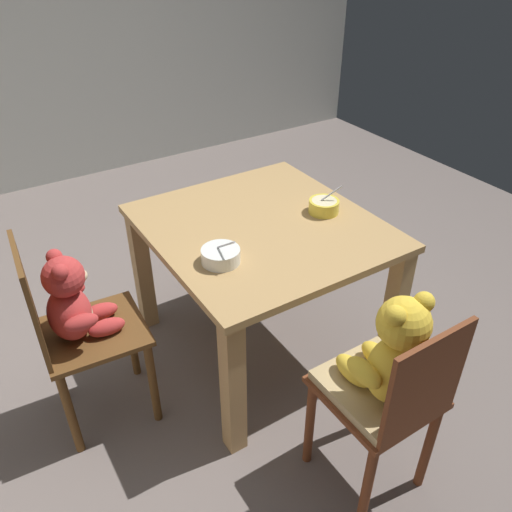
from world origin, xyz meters
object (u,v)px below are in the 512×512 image
teddy_chair_near_front (390,371)px  teddy_chair_near_left (74,314)px  dining_table (262,249)px  porridge_bowl_white_near_left (221,255)px  porridge_bowl_yellow_near_right (324,206)px

teddy_chair_near_front → teddy_chair_near_left: bearing=41.6°
dining_table → teddy_chair_near_left: teddy_chair_near_left is taller
porridge_bowl_white_near_left → porridge_bowl_yellow_near_right: porridge_bowl_white_near_left is taller
teddy_chair_near_front → porridge_bowl_white_near_left: bearing=18.0°
dining_table → porridge_bowl_white_near_left: 0.38m
porridge_bowl_yellow_near_right → teddy_chair_near_left: bearing=176.7°
teddy_chair_near_front → porridge_bowl_white_near_left: size_ratio=5.56×
teddy_chair_near_left → porridge_bowl_yellow_near_right: bearing=0.9°
dining_table → porridge_bowl_yellow_near_right: 0.35m
teddy_chair_near_front → dining_table: bearing=-4.3°
teddy_chair_near_left → porridge_bowl_white_near_left: teddy_chair_near_left is taller
teddy_chair_near_front → porridge_bowl_yellow_near_right: 0.91m
dining_table → teddy_chair_near_front: (-0.06, -0.88, 0.02)m
teddy_chair_near_front → porridge_bowl_yellow_near_right: bearing=-24.1°
teddy_chair_near_front → porridge_bowl_white_near_left: teddy_chair_near_front is taller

